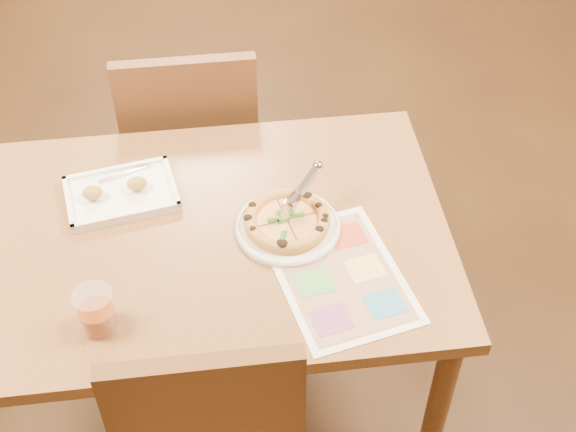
{
  "coord_description": "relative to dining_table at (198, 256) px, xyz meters",
  "views": [
    {
      "loc": [
        0.06,
        -1.41,
        2.22
      ],
      "look_at": [
        0.24,
        -0.01,
        0.77
      ],
      "focal_mm": 50.0,
      "sensor_mm": 36.0,
      "label": 1
    }
  ],
  "objects": [
    {
      "name": "dining_table",
      "position": [
        0.0,
        0.0,
        0.0
      ],
      "size": [
        1.3,
        0.85,
        0.72
      ],
      "color": "brown",
      "rests_on": "ground"
    },
    {
      "name": "pizza_cutter",
      "position": [
        0.27,
        0.03,
        0.17
      ],
      "size": [
        0.12,
        0.13,
        0.09
      ],
      "rotation": [
        0.0,
        0.0,
        0.82
      ],
      "color": "silver",
      "rests_on": "pizza"
    },
    {
      "name": "appetizer_tray",
      "position": [
        -0.19,
        0.16,
        0.1
      ],
      "size": [
        0.32,
        0.24,
        0.06
      ],
      "rotation": [
        0.0,
        0.0,
        0.18
      ],
      "color": "white",
      "rests_on": "dining_table"
    },
    {
      "name": "room",
      "position": [
        0.0,
        0.0,
        0.72
      ],
      "size": [
        7.0,
        7.0,
        7.0
      ],
      "color": "black",
      "rests_on": "ground"
    },
    {
      "name": "chair_far",
      "position": [
        -0.0,
        0.6,
        -0.07
      ],
      "size": [
        0.42,
        0.42,
        0.47
      ],
      "rotation": [
        0.0,
        0.0,
        3.14
      ],
      "color": "brown",
      "rests_on": "ground"
    },
    {
      "name": "glass_tumbler",
      "position": [
        -0.23,
        -0.26,
        0.14
      ],
      "size": [
        0.09,
        0.09,
        0.11
      ],
      "rotation": [
        0.0,
        0.0,
        -0.05
      ],
      "color": "#7D3009",
      "rests_on": "dining_table"
    },
    {
      "name": "menu",
      "position": [
        0.34,
        -0.18,
        0.09
      ],
      "size": [
        0.37,
        0.46,
        0.0
      ],
      "primitive_type": "cube",
      "rotation": [
        0.0,
        0.0,
        0.22
      ],
      "color": "white",
      "rests_on": "dining_table"
    },
    {
      "name": "plate",
      "position": [
        0.24,
        -0.01,
        0.09
      ],
      "size": [
        0.31,
        0.31,
        0.01
      ],
      "primitive_type": "cylinder",
      "rotation": [
        0.0,
        0.0,
        -0.16
      ],
      "color": "white",
      "rests_on": "dining_table"
    },
    {
      "name": "pizza",
      "position": [
        0.24,
        -0.01,
        0.11
      ],
      "size": [
        0.22,
        0.22,
        0.03
      ],
      "rotation": [
        0.0,
        0.0,
        0.21
      ],
      "color": "#E4A94D",
      "rests_on": "plate"
    }
  ]
}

